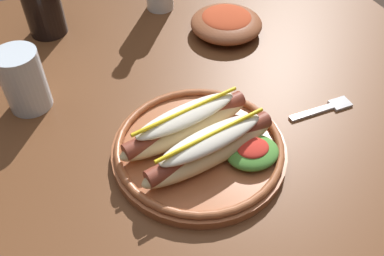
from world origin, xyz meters
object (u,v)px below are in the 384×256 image
Objects in this scene: hot_dog_plate at (201,143)px; water_cup at (23,80)px; soda_cup at (42,4)px; fork at (325,108)px; side_bowl at (226,22)px.

hot_dog_plate is 2.48× the size of water_cup.
soda_cup reaches higher than water_cup.
side_bowl is (-0.06, 0.28, 0.02)m from fork.
hot_dog_plate is 0.35m from side_bowl.
side_bowl is at bearing 100.97° from fork.
water_cup is at bearing -168.76° from side_bowl.
soda_cup reaches higher than hot_dog_plate.
hot_dog_plate is 1.80× the size of side_bowl.
fork is 0.79× the size of side_bowl.
soda_cup reaches higher than side_bowl.
side_bowl reaches higher than fork.
fork is at bearing -22.94° from water_cup.
soda_cup is at bearing 74.47° from water_cup.
soda_cup is 0.86× the size of side_bowl.
water_cup is (-0.06, -0.22, -0.01)m from soda_cup.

